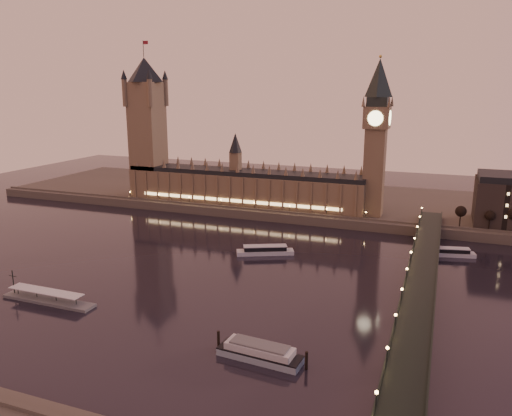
% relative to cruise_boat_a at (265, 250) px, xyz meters
% --- Properties ---
extents(ground, '(700.00, 700.00, 0.00)m').
position_rel_cruise_boat_a_xyz_m(ground, '(-8.51, -34.42, -2.22)').
color(ground, black).
rests_on(ground, ground).
extents(far_embankment, '(560.00, 130.00, 6.00)m').
position_rel_cruise_boat_a_xyz_m(far_embankment, '(21.49, 130.58, 0.78)').
color(far_embankment, '#423D35').
rests_on(far_embankment, ground).
extents(palace_of_westminster, '(180.00, 26.62, 52.00)m').
position_rel_cruise_boat_a_xyz_m(palace_of_westminster, '(-48.64, 86.57, 19.49)').
color(palace_of_westminster, brown).
rests_on(palace_of_westminster, ground).
extents(victoria_tower, '(31.68, 31.68, 118.00)m').
position_rel_cruise_boat_a_xyz_m(victoria_tower, '(-128.51, 86.58, 63.57)').
color(victoria_tower, brown).
rests_on(victoria_tower, ground).
extents(big_ben, '(17.68, 17.68, 104.00)m').
position_rel_cruise_boat_a_xyz_m(big_ben, '(45.48, 86.57, 61.74)').
color(big_ben, brown).
rests_on(big_ben, ground).
extents(westminster_bridge, '(13.20, 260.00, 15.30)m').
position_rel_cruise_boat_a_xyz_m(westminster_bridge, '(83.10, -34.42, 3.30)').
color(westminster_bridge, black).
rests_on(westminster_bridge, ground).
extents(bare_tree_0, '(6.16, 6.16, 12.53)m').
position_rel_cruise_boat_a_xyz_m(bare_tree_0, '(102.07, 74.58, 13.14)').
color(bare_tree_0, black).
rests_on(bare_tree_0, ground).
extents(bare_tree_1, '(6.16, 6.16, 12.53)m').
position_rel_cruise_boat_a_xyz_m(bare_tree_1, '(115.97, 74.58, 13.14)').
color(bare_tree_1, black).
rests_on(bare_tree_1, ground).
extents(cruise_boat_a, '(31.39, 19.43, 5.03)m').
position_rel_cruise_boat_a_xyz_m(cruise_boat_a, '(0.00, 0.00, 0.00)').
color(cruise_boat_a, silver).
rests_on(cruise_boat_a, ground).
extents(cruise_boat_b, '(25.97, 11.77, 4.65)m').
position_rel_cruise_boat_a_xyz_m(cruise_boat_b, '(96.20, 33.68, -0.17)').
color(cruise_boat_b, silver).
rests_on(cruise_boat_b, ground).
extents(moored_barge, '(33.84, 10.52, 6.22)m').
position_rel_cruise_boat_a_xyz_m(moored_barge, '(35.67, -104.08, 0.41)').
color(moored_barge, '#869AAB').
rests_on(moored_barge, ground).
extents(pontoon_pier, '(44.41, 7.40, 11.84)m').
position_rel_cruise_boat_a_xyz_m(pontoon_pier, '(-65.82, -92.83, -0.94)').
color(pontoon_pier, '#595B5E').
rests_on(pontoon_pier, ground).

